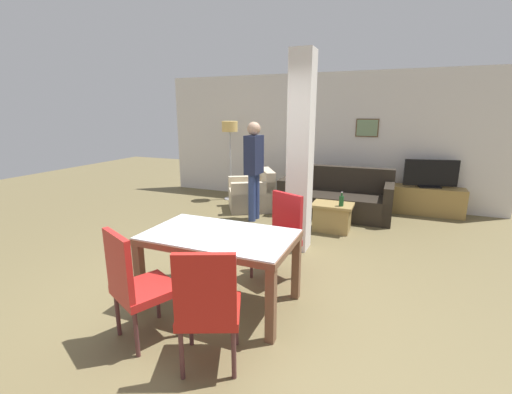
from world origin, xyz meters
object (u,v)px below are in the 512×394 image
at_px(tv_stand, 427,201).
at_px(floor_lamp, 230,134).
at_px(tv_screen, 431,174).
at_px(sofa, 335,199).
at_px(dining_chair_near_left, 135,282).
at_px(coffee_table, 332,217).
at_px(armchair, 253,195).
at_px(standing_person, 254,164).
at_px(bottle, 341,201).
at_px(dining_table, 220,249).
at_px(dining_chair_near_right, 208,305).
at_px(dining_chair_far_right, 280,233).

xyz_separation_m(tv_stand, floor_lamp, (-4.00, -0.37, 1.18)).
bearing_deg(tv_screen, sofa, 11.09).
height_order(dining_chair_near_left, coffee_table, dining_chair_near_left).
bearing_deg(armchair, dining_chair_near_left, 158.64).
bearing_deg(tv_stand, coffee_table, -132.89).
xyz_separation_m(floor_lamp, standing_person, (1.06, -1.20, -0.43)).
height_order(bottle, floor_lamp, floor_lamp).
xyz_separation_m(bottle, tv_stand, (1.37, 1.72, -0.28)).
bearing_deg(armchair, dining_table, 166.64).
xyz_separation_m(dining_chair_near_left, bottle, (1.17, 3.36, 0.00)).
xyz_separation_m(bottle, tv_screen, (1.37, 1.72, 0.24)).
height_order(dining_table, tv_stand, dining_table).
xyz_separation_m(coffee_table, bottle, (0.15, -0.08, 0.31)).
distance_m(dining_chair_near_right, floor_lamp, 5.33).
relative_size(dining_chair_near_left, coffee_table, 1.54).
distance_m(dining_chair_far_right, sofa, 2.82).
height_order(sofa, tv_stand, sofa).
height_order(dining_chair_far_right, dining_chair_near_right, same).
bearing_deg(tv_stand, dining_chair_near_left, -116.57).
bearing_deg(tv_stand, dining_chair_far_right, -117.35).
distance_m(dining_table, tv_stand, 4.81).
bearing_deg(armchair, sofa, -112.73).
bearing_deg(tv_stand, bottle, -128.62).
height_order(dining_chair_near_left, armchair, dining_chair_near_left).
bearing_deg(dining_chair_far_right, tv_screen, -92.50).
xyz_separation_m(dining_chair_far_right, tv_stand, (1.81, 3.49, -0.28)).
xyz_separation_m(dining_chair_near_left, tv_screen, (2.54, 5.08, 0.24)).
relative_size(dining_table, dining_chair_near_right, 1.47).
height_order(sofa, bottle, sofa).
bearing_deg(armchair, dining_chair_near_right, 167.79).
distance_m(coffee_table, tv_stand, 2.23).
bearing_deg(floor_lamp, coffee_table, -26.91).
distance_m(dining_chair_far_right, coffee_table, 1.91).
relative_size(dining_table, dining_chair_far_right, 1.47).
bearing_deg(floor_lamp, bottle, -27.09).
xyz_separation_m(coffee_table, tv_stand, (1.52, 1.63, 0.03)).
distance_m(dining_chair_near_right, tv_stand, 5.46).
relative_size(coffee_table, floor_lamp, 0.38).
distance_m(coffee_table, bottle, 0.35).
relative_size(dining_table, standing_person, 0.84).
bearing_deg(sofa, tv_stand, -156.81).
bearing_deg(dining_table, coffee_table, 76.07).
bearing_deg(dining_table, tv_stand, 63.10).
bearing_deg(tv_stand, dining_table, -116.90).
distance_m(sofa, floor_lamp, 2.66).
bearing_deg(dining_chair_far_right, bottle, -78.96).
distance_m(armchair, tv_screen, 3.40).
height_order(dining_table, coffee_table, dining_table).
xyz_separation_m(dining_table, coffee_table, (0.66, 2.65, -0.35)).
bearing_deg(floor_lamp, dining_chair_far_right, -54.94).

